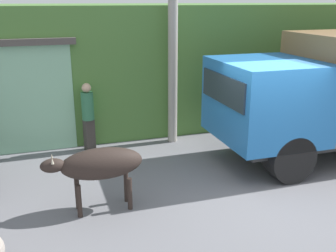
% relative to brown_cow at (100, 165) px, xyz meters
% --- Properties ---
extents(ground_plane, '(60.00, 60.00, 0.00)m').
position_rel_brown_cow_xyz_m(ground_plane, '(3.44, -0.24, -0.91)').
color(ground_plane, slate).
extents(hillside_embankment, '(32.00, 6.29, 3.64)m').
position_rel_brown_cow_xyz_m(hillside_embankment, '(3.44, 6.67, 0.91)').
color(hillside_embankment, '#4C7A38').
rests_on(hillside_embankment, ground_plane).
extents(brown_cow, '(1.83, 0.59, 1.22)m').
position_rel_brown_cow_xyz_m(brown_cow, '(0.00, 0.00, 0.00)').
color(brown_cow, '#2D231E').
rests_on(brown_cow, ground_plane).
extents(pedestrian_on_hill, '(0.41, 0.41, 1.78)m').
position_rel_brown_cow_xyz_m(pedestrian_on_hill, '(0.18, 3.22, 0.09)').
color(pedestrian_on_hill, '#38332D').
rests_on(pedestrian_on_hill, ground_plane).
extents(utility_pole, '(0.90, 0.25, 6.36)m').
position_rel_brown_cow_xyz_m(utility_pole, '(2.47, 3.17, 2.38)').
color(utility_pole, '#9E998E').
rests_on(utility_pole, ground_plane).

